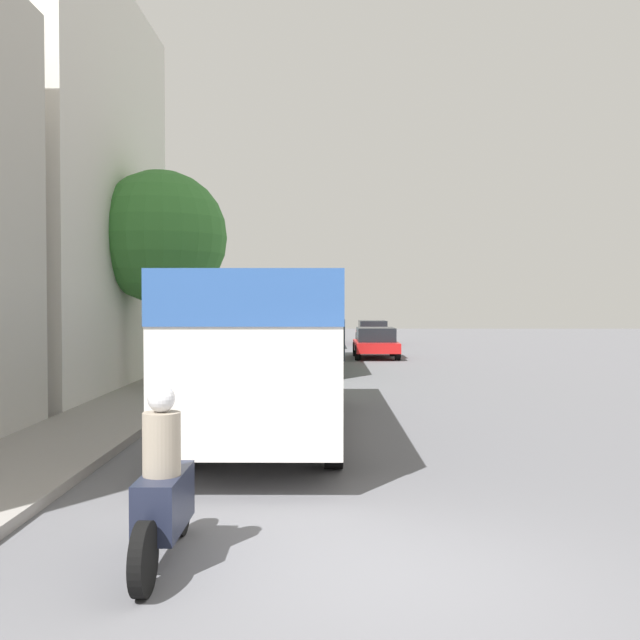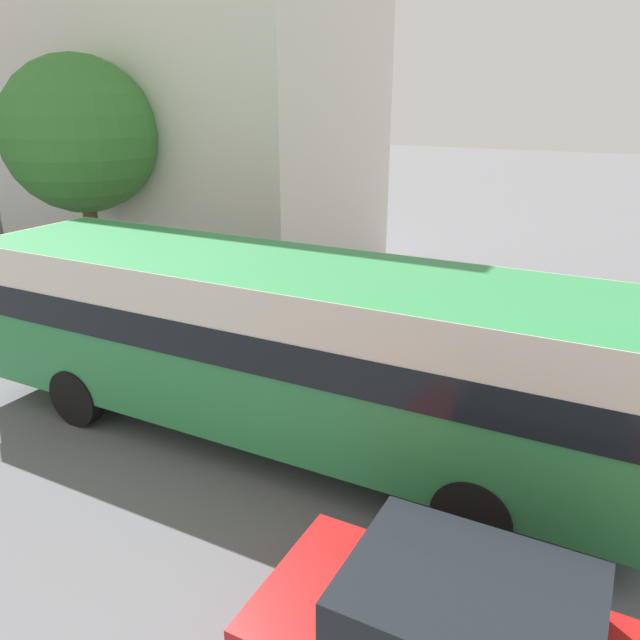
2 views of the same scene
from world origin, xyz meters
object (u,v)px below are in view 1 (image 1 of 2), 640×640
at_px(motorcycle_behind_lead, 163,493).
at_px(car_far_curb, 376,342).
at_px(bus_following, 300,317).
at_px(pedestrian_walking_away, 228,339).
at_px(bus_lead, 272,333).
at_px(car_crossing, 372,332).
at_px(pedestrian_near_curb, 176,359).
at_px(bus_third_in_line, 301,311).

height_order(motorcycle_behind_lead, car_far_curb, motorcycle_behind_lead).
distance_m(motorcycle_behind_lead, car_far_curb, 25.30).
bearing_deg(bus_following, pedestrian_walking_away, -170.73).
height_order(bus_lead, car_crossing, bus_lead).
height_order(car_crossing, pedestrian_near_curb, pedestrian_near_curb).
height_order(bus_lead, pedestrian_walking_away, bus_lead).
xyz_separation_m(bus_third_in_line, motorcycle_behind_lead, (-0.19, -34.40, -1.29)).
bearing_deg(car_far_curb, pedestrian_near_curb, -115.34).
bearing_deg(pedestrian_near_curb, motorcycle_behind_lead, -78.74).
distance_m(motorcycle_behind_lead, car_crossing, 35.96).
bearing_deg(motorcycle_behind_lead, bus_lead, 85.59).
distance_m(car_crossing, car_far_curb, 10.70).
xyz_separation_m(pedestrian_near_curb, pedestrian_walking_away, (0.18, 8.85, 0.06)).
bearing_deg(motorcycle_behind_lead, bus_following, 88.44).
relative_size(motorcycle_behind_lead, pedestrian_near_curb, 1.35).
xyz_separation_m(bus_lead, bus_following, (0.04, 14.26, 0.00)).
distance_m(car_crossing, pedestrian_near_curb, 24.75).
height_order(bus_lead, bus_following, same).
distance_m(pedestrian_near_curb, pedestrian_walking_away, 8.85).
bearing_deg(car_crossing, bus_third_in_line, -162.99).
distance_m(motorcycle_behind_lead, pedestrian_near_curb, 12.13).
bearing_deg(bus_third_in_line, bus_lead, -89.28).
xyz_separation_m(motorcycle_behind_lead, pedestrian_walking_away, (-2.19, 20.74, 0.37)).
bearing_deg(car_far_curb, bus_third_in_line, 111.26).
height_order(bus_lead, car_far_curb, bus_lead).
distance_m(car_far_curb, pedestrian_walking_away, 7.40).
xyz_separation_m(bus_following, car_crossing, (3.84, 14.50, -1.18)).
xyz_separation_m(bus_following, car_far_curb, (3.27, 3.82, -1.20)).
xyz_separation_m(car_far_curb, pedestrian_near_curb, (-6.21, -13.11, 0.28)).
relative_size(bus_following, pedestrian_near_curb, 6.54).
bearing_deg(pedestrian_walking_away, pedestrian_near_curb, -91.16).
xyz_separation_m(bus_third_in_line, pedestrian_near_curb, (-2.56, -22.50, -0.97)).
distance_m(car_crossing, pedestrian_walking_away, 16.35).
height_order(car_far_curb, pedestrian_near_curb, pedestrian_near_curb).
bearing_deg(pedestrian_near_curb, bus_lead, -59.69).
bearing_deg(bus_third_in_line, car_far_curb, -68.74).
height_order(bus_lead, pedestrian_near_curb, bus_lead).
height_order(bus_following, car_crossing, bus_following).
bearing_deg(pedestrian_walking_away, car_far_curb, 35.29).
height_order(car_crossing, pedestrian_walking_away, pedestrian_walking_away).
height_order(bus_lead, motorcycle_behind_lead, bus_lead).
distance_m(bus_following, pedestrian_near_curb, 9.79).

